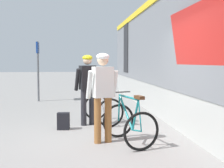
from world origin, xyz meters
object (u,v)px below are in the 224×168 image
object	(u,v)px
platform_sign_post	(38,61)
cyclist_far_in_dark	(88,83)
backpack_on_platform	(63,121)
bicycle_far_white	(103,108)
bicycle_near_teal	(129,123)
cyclist_near_in_white	(103,89)

from	to	relation	value
platform_sign_post	cyclist_far_in_dark	bearing A→B (deg)	-68.92
backpack_on_platform	bicycle_far_white	bearing A→B (deg)	36.30
bicycle_near_teal	bicycle_far_white	bearing A→B (deg)	99.92
cyclist_near_in_white	bicycle_far_white	distance (m)	1.92
bicycle_far_white	platform_sign_post	bearing A→B (deg)	115.88
cyclist_near_in_white	bicycle_near_teal	bearing A→B (deg)	-15.75
bicycle_near_teal	bicycle_far_white	distance (m)	1.97
backpack_on_platform	platform_sign_post	world-z (taller)	platform_sign_post
bicycle_far_white	platform_sign_post	distance (m)	5.21
cyclist_far_in_dark	backpack_on_platform	size ratio (longest dim) A/B	4.40
bicycle_near_teal	cyclist_far_in_dark	bearing A→B (deg)	112.31
cyclist_near_in_white	platform_sign_post	size ratio (longest dim) A/B	0.73
cyclist_near_in_white	bicycle_near_teal	world-z (taller)	cyclist_near_in_white
bicycle_far_white	platform_sign_post	world-z (taller)	platform_sign_post
backpack_on_platform	platform_sign_post	xyz separation A→B (m)	(-1.22, 5.14, 1.42)
cyclist_near_in_white	backpack_on_platform	distance (m)	1.70
cyclist_near_in_white	bicycle_near_teal	xyz separation A→B (m)	(0.50, -0.14, -0.65)
cyclist_near_in_white	backpack_on_platform	bearing A→B (deg)	124.08
bicycle_near_teal	platform_sign_post	world-z (taller)	platform_sign_post
backpack_on_platform	platform_sign_post	distance (m)	5.47
bicycle_far_white	bicycle_near_teal	bearing A→B (deg)	-80.08
backpack_on_platform	cyclist_far_in_dark	bearing A→B (deg)	42.15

